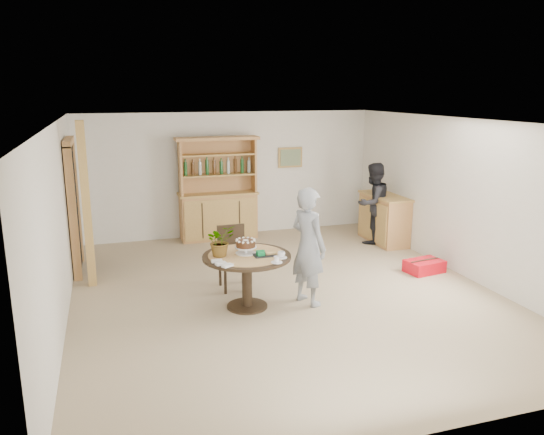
{
  "coord_description": "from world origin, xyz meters",
  "views": [
    {
      "loc": [
        -2.37,
        -6.95,
        2.91
      ],
      "look_at": [
        -0.05,
        0.45,
        1.05
      ],
      "focal_mm": 35.0,
      "sensor_mm": 36.0,
      "label": 1
    }
  ],
  "objects": [
    {
      "name": "adult_person",
      "position": [
        2.5,
        2.03,
        0.79
      ],
      "size": [
        0.93,
        0.84,
        1.57
      ],
      "primitive_type": "imported",
      "rotation": [
        0.0,
        0.0,
        3.52
      ],
      "color": "black",
      "rests_on": "ground"
    },
    {
      "name": "pine_post",
      "position": [
        -2.7,
        1.2,
        1.25
      ],
      "size": [
        0.12,
        0.12,
        2.5
      ],
      "primitive_type": "cube",
      "color": "tan",
      "rests_on": "ground"
    },
    {
      "name": "birthday_cake",
      "position": [
        -0.65,
        -0.28,
        0.88
      ],
      "size": [
        0.3,
        0.3,
        0.2
      ],
      "color": "white",
      "rests_on": "dining_table"
    },
    {
      "name": "sideboard",
      "position": [
        2.74,
        2.0,
        0.47
      ],
      "size": [
        0.54,
        1.26,
        0.94
      ],
      "color": "tan",
      "rests_on": "ground"
    },
    {
      "name": "dining_table",
      "position": [
        -0.65,
        -0.33,
        0.6
      ],
      "size": [
        1.2,
        1.2,
        0.76
      ],
      "color": "black",
      "rests_on": "ground"
    },
    {
      "name": "doorway",
      "position": [
        -2.93,
        2.0,
        1.11
      ],
      "size": [
        0.13,
        1.1,
        2.18
      ],
      "color": "black",
      "rests_on": "ground"
    },
    {
      "name": "teen_boy",
      "position": [
        0.2,
        -0.43,
        0.83
      ],
      "size": [
        0.6,
        0.71,
        1.65
      ],
      "primitive_type": "imported",
      "rotation": [
        0.0,
        0.0,
        1.96
      ],
      "color": "gray",
      "rests_on": "ground"
    },
    {
      "name": "room_shell",
      "position": [
        0.0,
        0.01,
        1.74
      ],
      "size": [
        6.04,
        7.04,
        2.52
      ],
      "color": "white",
      "rests_on": "ground"
    },
    {
      "name": "coffee_cup_a",
      "position": [
        -0.25,
        -0.61,
        0.8
      ],
      "size": [
        0.15,
        0.15,
        0.09
      ],
      "color": "white",
      "rests_on": "dining_table"
    },
    {
      "name": "flower_vase",
      "position": [
        -1.0,
        -0.28,
        0.97
      ],
      "size": [
        0.47,
        0.44,
        0.42
      ],
      "primitive_type": "imported",
      "rotation": [
        0.0,
        0.0,
        0.35
      ],
      "color": "#3F7233",
      "rests_on": "dining_table"
    },
    {
      "name": "gift_tray",
      "position": [
        -0.44,
        -0.46,
        0.79
      ],
      "size": [
        0.3,
        0.2,
        0.08
      ],
      "color": "black",
      "rests_on": "dining_table"
    },
    {
      "name": "hutch",
      "position": [
        -0.3,
        3.24,
        0.69
      ],
      "size": [
        1.62,
        0.54,
        2.04
      ],
      "color": "tan",
      "rests_on": "ground"
    },
    {
      "name": "napkins",
      "position": [
        -1.06,
        -0.65,
        0.77
      ],
      "size": [
        0.24,
        0.33,
        0.03
      ],
      "color": "white",
      "rests_on": "dining_table"
    },
    {
      "name": "ground",
      "position": [
        0.0,
        0.0,
        0.0
      ],
      "size": [
        7.0,
        7.0,
        0.0
      ],
      "primitive_type": "plane",
      "color": "tan",
      "rests_on": "ground"
    },
    {
      "name": "red_suitcase",
      "position": [
        2.5,
        0.2,
        0.1
      ],
      "size": [
        0.66,
        0.49,
        0.21
      ],
      "rotation": [
        0.0,
        0.0,
        0.16
      ],
      "color": "red",
      "rests_on": "ground"
    },
    {
      "name": "coffee_cup_b",
      "position": [
        -0.37,
        -0.78,
        0.79
      ],
      "size": [
        0.15,
        0.15,
        0.08
      ],
      "color": "white",
      "rests_on": "dining_table"
    },
    {
      "name": "dining_chair",
      "position": [
        -0.65,
        0.5,
        0.54
      ],
      "size": [
        0.42,
        0.42,
        0.95
      ],
      "rotation": [
        0.0,
        0.0,
        0.0
      ],
      "color": "black",
      "rests_on": "ground"
    }
  ]
}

